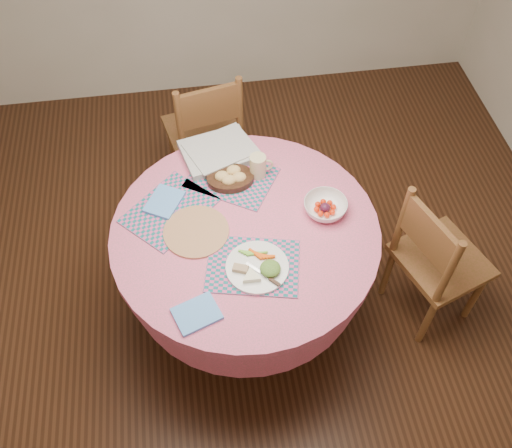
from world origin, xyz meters
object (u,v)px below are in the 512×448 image
Objects in this scene: chair_right at (435,260)px; bread_bowl at (231,177)px; wicker_trivet at (196,232)px; dinner_plate at (259,267)px; fruit_bowl at (325,207)px; latte_mug at (258,166)px; chair_back at (206,131)px; dining_table at (246,254)px.

chair_right is 1.10m from bread_bowl.
wicker_trivet is 1.09× the size of dinner_plate.
fruit_bowl is at bearing 3.20° from wicker_trivet.
chair_right is 3.42× the size of fruit_bowl.
bread_bowl is 0.48m from fruit_bowl.
chair_right reaches higher than wicker_trivet.
latte_mug is 0.46× the size of fruit_bowl.
bread_bowl is (0.08, -0.67, 0.31)m from chair_back.
dinner_plate is 1.04× the size of fruit_bowl.
chair_back is at bearing 118.09° from fruit_bowl.
chair_right is 3.28× the size of dinner_plate.
wicker_trivet is at bearing 175.93° from dining_table.
dinner_plate is at bearing -82.74° from dining_table.
dinner_plate is at bearing -43.97° from wicker_trivet.
fruit_bowl is (0.61, 0.03, 0.02)m from wicker_trivet.
wicker_trivet is (-0.22, 0.02, 0.20)m from dining_table.
chair_back is 3.49× the size of fruit_bowl.
fruit_bowl is at bearing 53.64° from chair_right.
fruit_bowl is at bearing 7.39° from dining_table.
bread_bowl is at bearing 95.74° from dining_table.
chair_right reaches higher than fruit_bowl.
chair_right is 1.51m from chair_back.
chair_back reaches higher than dinner_plate.
dinner_plate reaches higher than dining_table.
chair_right is 1.20m from wicker_trivet.
chair_right is (0.94, -0.12, -0.09)m from dining_table.
fruit_bowl is at bearing 38.00° from dinner_plate.
bread_bowl is 0.88× the size of fruit_bowl.
dining_table is 5.39× the size of bread_bowl.
bread_bowl reaches higher than dining_table.
wicker_trivet is 1.30× the size of bread_bowl.
fruit_bowl is at bearing -31.08° from bread_bowl.
bread_bowl reaches higher than dinner_plate.
bread_bowl is 1.91× the size of latte_mug.
latte_mug is at bearing 81.57° from dinner_plate.
wicker_trivet is at bearing 70.73° from chair_back.
chair_right reaches higher than bread_bowl.
wicker_trivet is at bearing 63.81° from chair_right.
latte_mug is (0.22, -0.65, 0.34)m from chair_back.
chair_right is at bearing -6.51° from wicker_trivet.
latte_mug is (0.14, 0.02, 0.03)m from bread_bowl.
dinner_plate is 0.45m from fruit_bowl.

